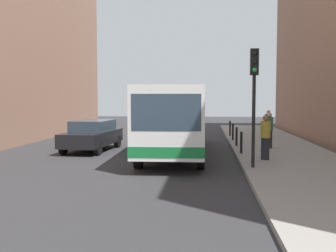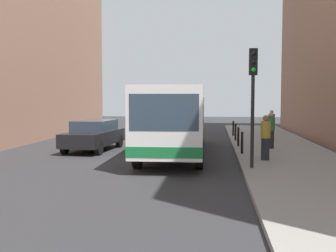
% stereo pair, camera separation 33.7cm
% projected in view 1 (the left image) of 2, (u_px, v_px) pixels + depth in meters
% --- Properties ---
extents(ground_plane, '(80.00, 80.00, 0.00)m').
position_uv_depth(ground_plane, '(159.00, 161.00, 16.55)').
color(ground_plane, '#2D2D30').
extents(sidewalk, '(4.40, 40.00, 0.15)m').
position_uv_depth(sidewalk, '(294.00, 161.00, 16.04)').
color(sidewalk, gray).
rests_on(sidewalk, ground).
extents(bus, '(2.76, 11.07, 3.00)m').
position_uv_depth(bus, '(175.00, 116.00, 18.56)').
color(bus, white).
rests_on(bus, ground).
extents(car_beside_bus, '(2.13, 4.52, 1.48)m').
position_uv_depth(car_beside_bus, '(92.00, 135.00, 19.69)').
color(car_beside_bus, black).
rests_on(car_beside_bus, ground).
extents(traffic_light, '(0.28, 0.33, 4.10)m').
position_uv_depth(traffic_light, '(254.00, 85.00, 13.90)').
color(traffic_light, black).
rests_on(traffic_light, sidewalk).
extents(bollard_near, '(0.11, 0.11, 0.95)m').
position_uv_depth(bollard_near, '(241.00, 143.00, 17.64)').
color(bollard_near, black).
rests_on(bollard_near, sidewalk).
extents(bollard_mid, '(0.11, 0.11, 0.95)m').
position_uv_depth(bollard_mid, '(237.00, 136.00, 20.42)').
color(bollard_mid, black).
rests_on(bollard_mid, sidewalk).
extents(bollard_far, '(0.11, 0.11, 0.95)m').
position_uv_depth(bollard_far, '(233.00, 132.00, 23.19)').
color(bollard_far, black).
rests_on(bollard_far, sidewalk).
extents(bollard_farthest, '(0.11, 0.11, 0.95)m').
position_uv_depth(bollard_farthest, '(230.00, 128.00, 25.97)').
color(bollard_farthest, black).
rests_on(bollard_farthest, sidewalk).
extents(pedestrian_near_signal, '(0.38, 0.38, 1.75)m').
position_uv_depth(pedestrian_near_signal, '(265.00, 137.00, 15.80)').
color(pedestrian_near_signal, '#26262D').
rests_on(pedestrian_near_signal, sidewalk).
extents(pedestrian_mid_sidewalk, '(0.38, 0.38, 1.73)m').
position_uv_depth(pedestrian_mid_sidewalk, '(269.00, 130.00, 19.51)').
color(pedestrian_mid_sidewalk, '#26262D').
rests_on(pedestrian_mid_sidewalk, sidewalk).
extents(pedestrian_far_sidewalk, '(0.38, 0.38, 1.70)m').
position_uv_depth(pedestrian_far_sidewalk, '(268.00, 124.00, 24.04)').
color(pedestrian_far_sidewalk, '#26262D').
rests_on(pedestrian_far_sidewalk, sidewalk).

